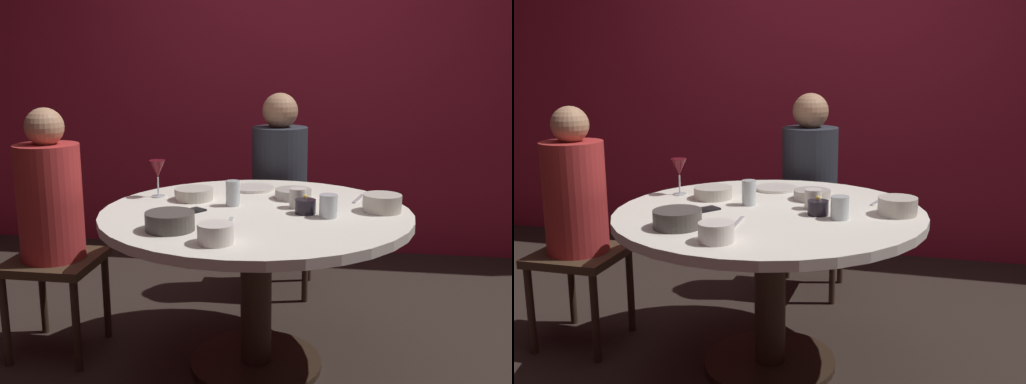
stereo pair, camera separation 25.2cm
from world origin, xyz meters
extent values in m
plane|color=#2D231E|center=(0.00, 0.00, 0.00)|extent=(8.00, 8.00, 0.00)
cube|color=maroon|center=(0.00, 1.81, 1.30)|extent=(6.00, 0.10, 2.60)
cylinder|color=silver|center=(0.00, 0.00, 0.71)|extent=(1.34, 1.34, 0.04)
cylinder|color=#332319|center=(0.00, 0.00, 0.35)|extent=(0.14, 0.14, 0.69)
cylinder|color=#2D2116|center=(0.00, 0.00, 0.01)|extent=(0.60, 0.60, 0.03)
cube|color=#3F2D1E|center=(-0.95, 0.00, 0.45)|extent=(0.40, 0.40, 0.04)
cylinder|color=#B22D2D|center=(-0.95, 0.00, 0.74)|extent=(0.29, 0.29, 0.53)
sphere|color=tan|center=(-0.95, 0.00, 1.08)|extent=(0.17, 0.17, 0.17)
cylinder|color=#332319|center=(-1.12, -0.17, 0.21)|extent=(0.04, 0.04, 0.43)
cylinder|color=#332319|center=(-0.78, -0.17, 0.21)|extent=(0.04, 0.04, 0.43)
cylinder|color=#332319|center=(-1.12, 0.17, 0.21)|extent=(0.04, 0.04, 0.43)
cylinder|color=#332319|center=(-0.78, 0.17, 0.21)|extent=(0.04, 0.04, 0.43)
cube|color=#3F2D1E|center=(0.00, 0.94, 0.45)|extent=(0.40, 0.40, 0.04)
cylinder|color=#2D333D|center=(0.00, 0.94, 0.73)|extent=(0.32, 0.32, 0.52)
sphere|color=tan|center=(0.00, 0.94, 1.09)|extent=(0.21, 0.21, 0.21)
cylinder|color=#332319|center=(-0.17, 1.11, 0.21)|extent=(0.04, 0.04, 0.43)
cylinder|color=#332319|center=(-0.17, 0.77, 0.21)|extent=(0.04, 0.04, 0.43)
cylinder|color=#332319|center=(0.17, 1.11, 0.21)|extent=(0.04, 0.04, 0.43)
cylinder|color=#332319|center=(0.17, 0.77, 0.21)|extent=(0.04, 0.04, 0.43)
cylinder|color=black|center=(0.22, -0.03, 0.76)|extent=(0.09, 0.09, 0.06)
sphere|color=#F9D159|center=(0.22, -0.03, 0.81)|extent=(0.02, 0.02, 0.02)
cylinder|color=silver|center=(-0.50, 0.19, 0.74)|extent=(0.06, 0.06, 0.01)
cylinder|color=silver|center=(-0.50, 0.19, 0.78)|extent=(0.01, 0.01, 0.09)
cone|color=maroon|center=(-0.50, 0.19, 0.87)|extent=(0.08, 0.08, 0.08)
cylinder|color=silver|center=(-0.07, 0.41, 0.74)|extent=(0.21, 0.21, 0.01)
cube|color=black|center=(-0.28, -0.08, 0.74)|extent=(0.14, 0.15, 0.01)
cylinder|color=beige|center=(0.54, 0.06, 0.77)|extent=(0.17, 0.17, 0.07)
cylinder|color=#B2ADA3|center=(0.14, 0.24, 0.76)|extent=(0.17, 0.17, 0.05)
cylinder|color=silver|center=(-0.07, -0.49, 0.77)|extent=(0.13, 0.13, 0.07)
cylinder|color=beige|center=(-0.31, 0.15, 0.76)|extent=(0.18, 0.18, 0.05)
cylinder|color=#4C4742|center=(-0.28, -0.35, 0.77)|extent=(0.19, 0.19, 0.07)
cylinder|color=silver|center=(0.18, 0.07, 0.78)|extent=(0.08, 0.08, 0.09)
cylinder|color=silver|center=(0.31, -0.08, 0.78)|extent=(0.08, 0.08, 0.10)
cylinder|color=silver|center=(-0.11, 0.07, 0.79)|extent=(0.06, 0.06, 0.11)
cube|color=#B7B7BC|center=(0.44, 0.27, 0.74)|extent=(0.06, 0.18, 0.01)
cube|color=#B7B7BC|center=(-0.07, -0.24, 0.74)|extent=(0.03, 0.18, 0.01)
camera|label=1|loc=(0.37, -2.44, 1.36)|focal=41.25mm
camera|label=2|loc=(0.61, -2.39, 1.36)|focal=41.25mm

